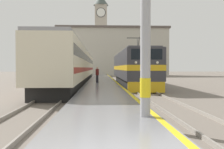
{
  "coord_description": "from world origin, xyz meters",
  "views": [
    {
      "loc": [
        -0.25,
        -3.42,
        1.93
      ],
      "look_at": [
        0.99,
        22.75,
        1.26
      ],
      "focal_mm": 42.0,
      "sensor_mm": 36.0,
      "label": 1
    }
  ],
  "objects_px": {
    "passenger_train": "(77,66)",
    "clock_tower": "(101,32)",
    "person_on_platform": "(97,74)",
    "locomotive_train": "(132,68)"
  },
  "relations": [
    {
      "from": "locomotive_train",
      "to": "clock_tower",
      "type": "relative_size",
      "value": 0.74
    },
    {
      "from": "clock_tower",
      "to": "locomotive_train",
      "type": "bearing_deg",
      "value": -86.41
    },
    {
      "from": "clock_tower",
      "to": "passenger_train",
      "type": "bearing_deg",
      "value": -94.21
    },
    {
      "from": "passenger_train",
      "to": "person_on_platform",
      "type": "distance_m",
      "value": 6.74
    },
    {
      "from": "person_on_platform",
      "to": "clock_tower",
      "type": "height_order",
      "value": "clock_tower"
    },
    {
      "from": "person_on_platform",
      "to": "clock_tower",
      "type": "bearing_deg",
      "value": 89.28
    },
    {
      "from": "clock_tower",
      "to": "person_on_platform",
      "type": "bearing_deg",
      "value": -90.72
    },
    {
      "from": "locomotive_train",
      "to": "clock_tower",
      "type": "distance_m",
      "value": 50.26
    },
    {
      "from": "passenger_train",
      "to": "clock_tower",
      "type": "distance_m",
      "value": 44.81
    },
    {
      "from": "person_on_platform",
      "to": "locomotive_train",
      "type": "bearing_deg",
      "value": 9.57
    }
  ]
}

